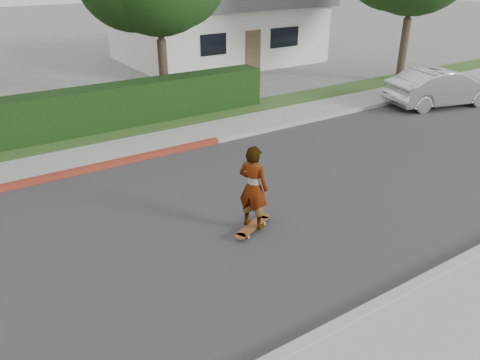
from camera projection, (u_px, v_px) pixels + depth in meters
The scene contains 13 objects.
ground at pixel (268, 201), 11.24m from camera, with size 120.00×120.00×0.00m, color slate.
road at pixel (268, 201), 11.24m from camera, with size 60.00×8.00×0.01m, color #2D2D30.
curb_near at pixel (408, 290), 8.10m from camera, with size 60.00×0.20×0.15m, color #9E9E99.
sidewalk_near at pixel (454, 321), 7.42m from camera, with size 60.00×1.60×0.12m, color gray.
curb_far at pixel (189, 147), 14.31m from camera, with size 60.00×0.20×0.15m, color #9E9E99.
curb_red_section at pixel (13, 186), 11.84m from camera, with size 12.00×0.21×0.15m, color maroon.
sidewalk_far at pixel (176, 139), 15.00m from camera, with size 60.00×1.60×0.12m, color gray.
planting_strip at pixel (156, 126), 16.22m from camera, with size 60.00×1.60×0.10m, color #2D4C1E.
hedge at pixel (59, 116), 14.89m from camera, with size 15.00×1.00×1.50m, color black.
house at pixel (216, 22), 26.42m from camera, with size 10.60×8.60×4.30m.
skateboard at pixel (253, 226), 9.98m from camera, with size 1.22×0.71×0.11m.
skateboarder at pixel (253, 187), 9.59m from camera, with size 0.66×0.43×1.81m, color white.
car_silver at pixel (442, 87), 18.34m from camera, with size 1.57×4.49×1.48m, color silver.
Camera 1 is at (-6.00, -7.97, 5.25)m, focal length 35.00 mm.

